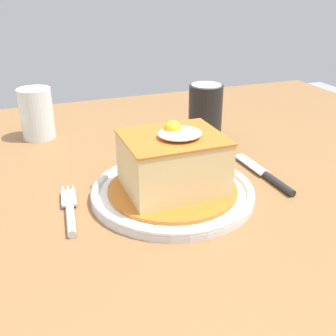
{
  "coord_description": "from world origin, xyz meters",
  "views": [
    {
      "loc": [
        -0.17,
        -0.61,
        1.07
      ],
      "look_at": [
        0.04,
        -0.06,
        0.79
      ],
      "focal_mm": 44.18,
      "sensor_mm": 36.0,
      "label": 1
    }
  ],
  "objects_px": {
    "main_plate": "(173,191)",
    "knife": "(270,178)",
    "soda_can": "(205,116)",
    "fork": "(70,212)",
    "drinking_glass": "(37,117)"
  },
  "relations": [
    {
      "from": "knife",
      "to": "drinking_glass",
      "type": "relative_size",
      "value": 1.57
    },
    {
      "from": "fork",
      "to": "knife",
      "type": "distance_m",
      "value": 0.33
    },
    {
      "from": "knife",
      "to": "drinking_glass",
      "type": "bearing_deg",
      "value": 134.26
    },
    {
      "from": "main_plate",
      "to": "knife",
      "type": "distance_m",
      "value": 0.17
    },
    {
      "from": "main_plate",
      "to": "soda_can",
      "type": "relative_size",
      "value": 2.03
    },
    {
      "from": "soda_can",
      "to": "drinking_glass",
      "type": "height_order",
      "value": "soda_can"
    },
    {
      "from": "main_plate",
      "to": "drinking_glass",
      "type": "relative_size",
      "value": 2.4
    },
    {
      "from": "soda_can",
      "to": "knife",
      "type": "bearing_deg",
      "value": -79.87
    },
    {
      "from": "main_plate",
      "to": "fork",
      "type": "bearing_deg",
      "value": -179.31
    },
    {
      "from": "fork",
      "to": "soda_can",
      "type": "xyz_separation_m",
      "value": [
        0.3,
        0.18,
        0.06
      ]
    },
    {
      "from": "main_plate",
      "to": "knife",
      "type": "height_order",
      "value": "main_plate"
    },
    {
      "from": "drinking_glass",
      "to": "knife",
      "type": "bearing_deg",
      "value": -45.74
    },
    {
      "from": "main_plate",
      "to": "drinking_glass",
      "type": "distance_m",
      "value": 0.38
    },
    {
      "from": "main_plate",
      "to": "soda_can",
      "type": "bearing_deg",
      "value": 51.96
    },
    {
      "from": "fork",
      "to": "soda_can",
      "type": "relative_size",
      "value": 1.14
    }
  ]
}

